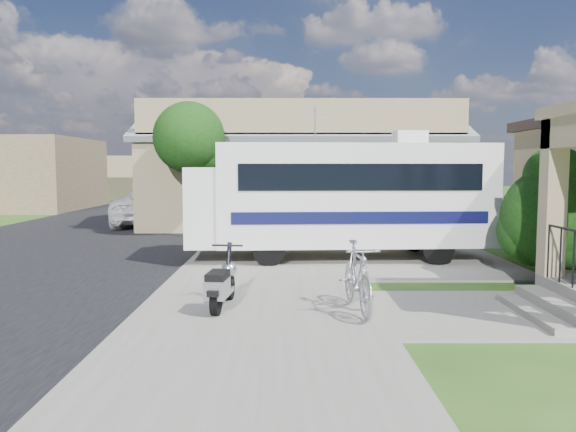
{
  "coord_description": "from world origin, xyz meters",
  "views": [
    {
      "loc": [
        -0.53,
        -9.94,
        2.39
      ],
      "look_at": [
        -0.5,
        2.5,
        1.3
      ],
      "focal_mm": 35.0,
      "sensor_mm": 36.0,
      "label": 1
    }
  ],
  "objects_px": {
    "shrub": "(555,213)",
    "garden_hose": "(529,297)",
    "van": "(174,195)",
    "pickup_truck": "(155,206)",
    "bicycle": "(357,281)",
    "scooter": "(221,285)",
    "motorhome": "(341,195)"
  },
  "relations": [
    {
      "from": "shrub",
      "to": "garden_hose",
      "type": "bearing_deg",
      "value": -125.38
    },
    {
      "from": "van",
      "to": "garden_hose",
      "type": "bearing_deg",
      "value": -53.6
    },
    {
      "from": "shrub",
      "to": "van",
      "type": "bearing_deg",
      "value": 122.31
    },
    {
      "from": "shrub",
      "to": "pickup_truck",
      "type": "relative_size",
      "value": 0.51
    },
    {
      "from": "bicycle",
      "to": "van",
      "type": "distance_m",
      "value": 22.17
    },
    {
      "from": "shrub",
      "to": "bicycle",
      "type": "height_order",
      "value": "shrub"
    },
    {
      "from": "scooter",
      "to": "van",
      "type": "xyz_separation_m",
      "value": [
        -4.94,
        20.8,
        0.47
      ]
    },
    {
      "from": "motorhome",
      "to": "scooter",
      "type": "relative_size",
      "value": 4.97
    },
    {
      "from": "van",
      "to": "pickup_truck",
      "type": "bearing_deg",
      "value": -76.17
    },
    {
      "from": "scooter",
      "to": "pickup_truck",
      "type": "relative_size",
      "value": 0.28
    },
    {
      "from": "pickup_truck",
      "to": "van",
      "type": "xyz_separation_m",
      "value": [
        -0.55,
        6.78,
        0.15
      ]
    },
    {
      "from": "motorhome",
      "to": "pickup_truck",
      "type": "relative_size",
      "value": 1.37
    },
    {
      "from": "bicycle",
      "to": "garden_hose",
      "type": "relative_size",
      "value": 5.4
    },
    {
      "from": "scooter",
      "to": "bicycle",
      "type": "relative_size",
      "value": 0.82
    },
    {
      "from": "scooter",
      "to": "garden_hose",
      "type": "xyz_separation_m",
      "value": [
        5.39,
        0.73,
        -0.38
      ]
    },
    {
      "from": "motorhome",
      "to": "pickup_truck",
      "type": "distance_m",
      "value": 11.15
    },
    {
      "from": "scooter",
      "to": "bicycle",
      "type": "bearing_deg",
      "value": 0.89
    },
    {
      "from": "motorhome",
      "to": "pickup_truck",
      "type": "bearing_deg",
      "value": 125.31
    },
    {
      "from": "shrub",
      "to": "van",
      "type": "distance_m",
      "value": 21.67
    },
    {
      "from": "garden_hose",
      "to": "motorhome",
      "type": "bearing_deg",
      "value": 122.66
    },
    {
      "from": "scooter",
      "to": "bicycle",
      "type": "height_order",
      "value": "bicycle"
    },
    {
      "from": "pickup_truck",
      "to": "garden_hose",
      "type": "bearing_deg",
      "value": 123.24
    },
    {
      "from": "motorhome",
      "to": "bicycle",
      "type": "xyz_separation_m",
      "value": [
        -0.26,
        -5.45,
        -1.1
      ]
    },
    {
      "from": "shrub",
      "to": "bicycle",
      "type": "bearing_deg",
      "value": -148.87
    },
    {
      "from": "shrub",
      "to": "scooter",
      "type": "bearing_deg",
      "value": -159.42
    },
    {
      "from": "van",
      "to": "garden_hose",
      "type": "relative_size",
      "value": 18.32
    },
    {
      "from": "scooter",
      "to": "van",
      "type": "height_order",
      "value": "van"
    },
    {
      "from": "motorhome",
      "to": "shrub",
      "type": "height_order",
      "value": "motorhome"
    },
    {
      "from": "scooter",
      "to": "garden_hose",
      "type": "relative_size",
      "value": 4.45
    },
    {
      "from": "scooter",
      "to": "garden_hose",
      "type": "bearing_deg",
      "value": 13.24
    },
    {
      "from": "bicycle",
      "to": "garden_hose",
      "type": "distance_m",
      "value": 3.34
    },
    {
      "from": "motorhome",
      "to": "bicycle",
      "type": "height_order",
      "value": "motorhome"
    }
  ]
}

